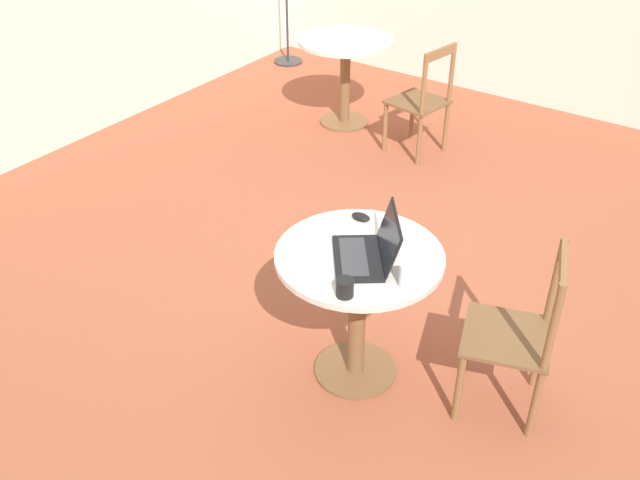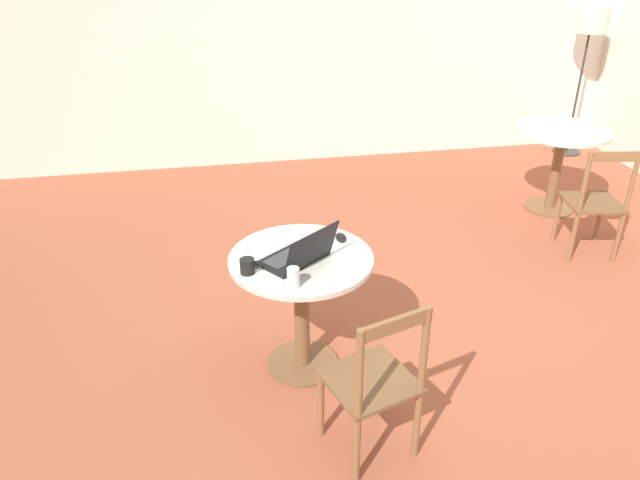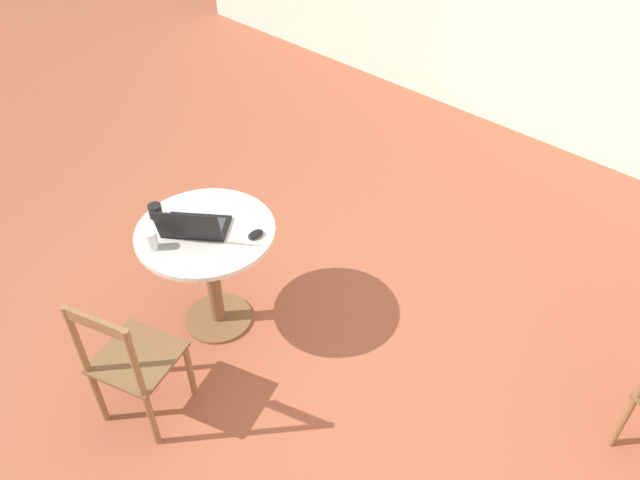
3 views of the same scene
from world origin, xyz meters
The scene contains 9 objects.
ground_plane centered at (0.00, 0.00, 0.00)m, with size 16.00×16.00×0.00m, color #9E5138.
cafe_table_near centered at (-0.67, -0.17, 0.57)m, with size 0.79×0.79×0.74m.
cafe_table_mid centered at (1.86, 1.57, 0.57)m, with size 0.79×0.79×0.74m.
chair_near_front centered at (-0.44, -0.89, 0.43)m, with size 0.50×0.50×0.89m.
chair_mid_front centered at (1.73, 0.76, 0.43)m, with size 0.46×0.46×0.89m.
laptop centered at (-0.69, -0.23, 0.79)m, with size 0.45×0.44×0.23m.
mouse centered at (-0.42, -0.02, 0.76)m, with size 0.06×0.10×0.03m.
mug centered at (-0.97, -0.29, 0.78)m, with size 0.11×0.08×0.08m.
drinking_glass centered at (-0.76, -0.46, 0.80)m, with size 0.06×0.06×0.11m.
Camera 1 is at (-2.98, -1.57, 2.63)m, focal length 40.00 mm.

